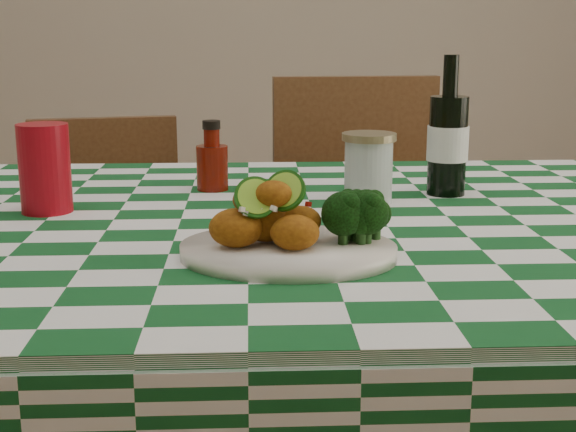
{
  "coord_description": "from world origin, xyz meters",
  "views": [
    {
      "loc": [
        0.0,
        -1.2,
        1.07
      ],
      "look_at": [
        0.05,
        -0.22,
        0.84
      ],
      "focal_mm": 50.0,
      "sensor_mm": 36.0,
      "label": 1
    }
  ],
  "objects_px": {
    "ketchup_bottle": "(212,155)",
    "wooden_chair_right": "(369,275)",
    "mason_jar": "(368,168)",
    "beer_bottle": "(448,126)",
    "fried_chicken_pile": "(273,213)",
    "red_tumbler": "(45,168)",
    "plate": "(288,251)",
    "wooden_chair_left": "(113,291)"
  },
  "relations": [
    {
      "from": "plate",
      "to": "mason_jar",
      "type": "bearing_deg",
      "value": 65.36
    },
    {
      "from": "ketchup_bottle",
      "to": "wooden_chair_right",
      "type": "distance_m",
      "value": 0.7
    },
    {
      "from": "wooden_chair_left",
      "to": "wooden_chair_right",
      "type": "bearing_deg",
      "value": -17.51
    },
    {
      "from": "plate",
      "to": "fried_chicken_pile",
      "type": "relative_size",
      "value": 2.16
    },
    {
      "from": "mason_jar",
      "to": "wooden_chair_left",
      "type": "relative_size",
      "value": 0.14
    },
    {
      "from": "red_tumbler",
      "to": "wooden_chair_right",
      "type": "distance_m",
      "value": 0.96
    },
    {
      "from": "ketchup_bottle",
      "to": "plate",
      "type": "bearing_deg",
      "value": -75.56
    },
    {
      "from": "wooden_chair_left",
      "to": "wooden_chair_right",
      "type": "distance_m",
      "value": 0.65
    },
    {
      "from": "red_tumbler",
      "to": "ketchup_bottle",
      "type": "relative_size",
      "value": 1.12
    },
    {
      "from": "red_tumbler",
      "to": "wooden_chair_left",
      "type": "height_order",
      "value": "red_tumbler"
    },
    {
      "from": "plate",
      "to": "wooden_chair_left",
      "type": "distance_m",
      "value": 1.12
    },
    {
      "from": "wooden_chair_right",
      "to": "fried_chicken_pile",
      "type": "bearing_deg",
      "value": -110.11
    },
    {
      "from": "red_tumbler",
      "to": "ketchup_bottle",
      "type": "distance_m",
      "value": 0.3
    },
    {
      "from": "mason_jar",
      "to": "wooden_chair_left",
      "type": "bearing_deg",
      "value": 130.02
    },
    {
      "from": "red_tumbler",
      "to": "beer_bottle",
      "type": "xyz_separation_m",
      "value": [
        0.66,
        0.11,
        0.05
      ]
    },
    {
      "from": "fried_chicken_pile",
      "to": "beer_bottle",
      "type": "distance_m",
      "value": 0.5
    },
    {
      "from": "beer_bottle",
      "to": "wooden_chair_right",
      "type": "relative_size",
      "value": 0.25
    },
    {
      "from": "fried_chicken_pile",
      "to": "red_tumbler",
      "type": "distance_m",
      "value": 0.45
    },
    {
      "from": "wooden_chair_right",
      "to": "red_tumbler",
      "type": "bearing_deg",
      "value": -138.23
    },
    {
      "from": "plate",
      "to": "mason_jar",
      "type": "relative_size",
      "value": 2.37
    },
    {
      "from": "fried_chicken_pile",
      "to": "beer_bottle",
      "type": "xyz_separation_m",
      "value": [
        0.31,
        0.39,
        0.06
      ]
    },
    {
      "from": "ketchup_bottle",
      "to": "mason_jar",
      "type": "bearing_deg",
      "value": -24.54
    },
    {
      "from": "plate",
      "to": "ketchup_bottle",
      "type": "height_order",
      "value": "ketchup_bottle"
    },
    {
      "from": "fried_chicken_pile",
      "to": "wooden_chair_left",
      "type": "xyz_separation_m",
      "value": [
        -0.38,
        0.98,
        -0.42
      ]
    },
    {
      "from": "fried_chicken_pile",
      "to": "wooden_chair_right",
      "type": "height_order",
      "value": "wooden_chair_right"
    },
    {
      "from": "fried_chicken_pile",
      "to": "ketchup_bottle",
      "type": "bearing_deg",
      "value": 102.21
    },
    {
      "from": "plate",
      "to": "wooden_chair_left",
      "type": "xyz_separation_m",
      "value": [
        -0.4,
        0.98,
        -0.38
      ]
    },
    {
      "from": "fried_chicken_pile",
      "to": "mason_jar",
      "type": "bearing_deg",
      "value": 62.74
    },
    {
      "from": "fried_chicken_pile",
      "to": "ketchup_bottle",
      "type": "relative_size",
      "value": 1.02
    },
    {
      "from": "fried_chicken_pile",
      "to": "mason_jar",
      "type": "xyz_separation_m",
      "value": [
        0.17,
        0.32,
        -0.0
      ]
    },
    {
      "from": "ketchup_bottle",
      "to": "wooden_chair_left",
      "type": "distance_m",
      "value": 0.74
    },
    {
      "from": "red_tumbler",
      "to": "wooden_chair_right",
      "type": "relative_size",
      "value": 0.15
    },
    {
      "from": "mason_jar",
      "to": "wooden_chair_right",
      "type": "bearing_deg",
      "value": 80.8
    },
    {
      "from": "ketchup_bottle",
      "to": "beer_bottle",
      "type": "xyz_separation_m",
      "value": [
        0.41,
        -0.06,
        0.06
      ]
    },
    {
      "from": "wooden_chair_left",
      "to": "mason_jar",
      "type": "bearing_deg",
      "value": -61.63
    },
    {
      "from": "plate",
      "to": "red_tumbler",
      "type": "distance_m",
      "value": 0.47
    },
    {
      "from": "mason_jar",
      "to": "beer_bottle",
      "type": "height_order",
      "value": "beer_bottle"
    },
    {
      "from": "plate",
      "to": "wooden_chair_right",
      "type": "distance_m",
      "value": 1.0
    },
    {
      "from": "ketchup_bottle",
      "to": "beer_bottle",
      "type": "relative_size",
      "value": 0.52
    },
    {
      "from": "mason_jar",
      "to": "red_tumbler",
      "type": "bearing_deg",
      "value": -175.02
    },
    {
      "from": "beer_bottle",
      "to": "fried_chicken_pile",
      "type": "bearing_deg",
      "value": -129.14
    },
    {
      "from": "fried_chicken_pile",
      "to": "red_tumbler",
      "type": "relative_size",
      "value": 0.91
    }
  ]
}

